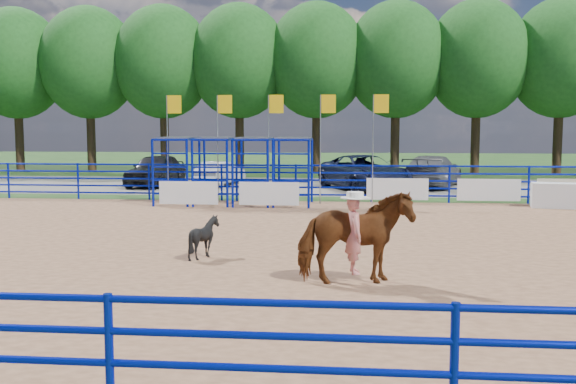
# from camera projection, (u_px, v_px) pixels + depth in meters

# --- Properties ---
(ground) EXTENTS (120.00, 120.00, 0.00)m
(ground) POSITION_uv_depth(u_px,v_px,m) (262.00, 249.00, 15.68)
(ground) COLOR #2F5321
(ground) RESTS_ON ground
(arena_dirt) EXTENTS (30.00, 20.00, 0.02)m
(arena_dirt) POSITION_uv_depth(u_px,v_px,m) (262.00, 248.00, 15.68)
(arena_dirt) COLOR #A27251
(arena_dirt) RESTS_ON ground
(gravel_strip) EXTENTS (40.00, 10.00, 0.01)m
(gravel_strip) POSITION_uv_depth(u_px,v_px,m) (307.00, 186.00, 32.52)
(gravel_strip) COLOR gray
(gravel_strip) RESTS_ON ground
(announcer_table) EXTENTS (1.83, 1.10, 0.91)m
(announcer_table) POSITION_uv_depth(u_px,v_px,m) (556.00, 195.00, 23.46)
(announcer_table) COLOR white
(announcer_table) RESTS_ON arena_dirt
(horse_and_rider) EXTENTS (2.24, 1.32, 2.46)m
(horse_and_rider) POSITION_uv_depth(u_px,v_px,m) (355.00, 234.00, 11.98)
(horse_and_rider) COLOR brown
(horse_and_rider) RESTS_ON arena_dirt
(calf) EXTENTS (1.09, 1.04, 0.94)m
(calf) POSITION_uv_depth(u_px,v_px,m) (204.00, 237.00, 14.46)
(calf) COLOR black
(calf) RESTS_ON arena_dirt
(car_a) EXTENTS (2.28, 4.88, 1.62)m
(car_a) POSITION_uv_depth(u_px,v_px,m) (156.00, 170.00, 32.39)
(car_a) COLOR black
(car_a) RESTS_ON gravel_strip
(car_b) EXTENTS (2.15, 3.93, 1.23)m
(car_b) POSITION_uv_depth(u_px,v_px,m) (220.00, 173.00, 32.74)
(car_b) COLOR #96999E
(car_b) RESTS_ON gravel_strip
(car_c) EXTENTS (4.92, 6.50, 1.64)m
(car_c) POSITION_uv_depth(u_px,v_px,m) (365.00, 173.00, 30.31)
(car_c) COLOR #151A35
(car_c) RESTS_ON gravel_strip
(car_d) EXTENTS (3.77, 5.84, 1.57)m
(car_d) POSITION_uv_depth(u_px,v_px,m) (432.00, 171.00, 31.73)
(car_d) COLOR #5F5F62
(car_d) RESTS_ON gravel_strip
(perimeter_fence) EXTENTS (30.10, 20.10, 1.50)m
(perimeter_fence) POSITION_uv_depth(u_px,v_px,m) (262.00, 218.00, 15.61)
(perimeter_fence) COLOR #0718AD
(perimeter_fence) RESTS_ON ground
(chute_assembly) EXTENTS (19.32, 2.41, 4.20)m
(chute_assembly) POSITION_uv_depth(u_px,v_px,m) (244.00, 172.00, 24.49)
(chute_assembly) COLOR #0718AD
(chute_assembly) RESTS_ON ground
(treeline) EXTENTS (56.40, 6.40, 11.24)m
(treeline) POSITION_uv_depth(u_px,v_px,m) (317.00, 55.00, 40.68)
(treeline) COLOR #3F2B19
(treeline) RESTS_ON ground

